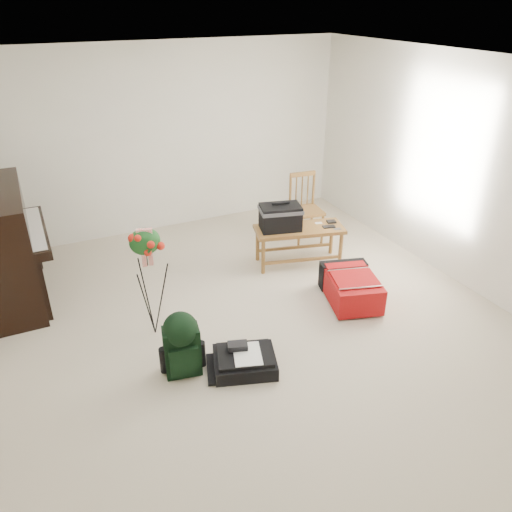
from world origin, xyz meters
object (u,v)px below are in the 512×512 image
piano (6,249)px  black_duffel (245,361)px  red_suitcase (348,285)px  flower_stand (150,283)px  green_backpack (182,341)px  bench (287,222)px  dining_chair (305,209)px

piano → black_duffel: (1.79, -2.18, -0.52)m
red_suitcase → flower_stand: size_ratio=0.74×
piano → green_backpack: bearing=-57.5°
bench → red_suitcase: 1.08m
black_duffel → dining_chair: bearing=66.5°
red_suitcase → green_backpack: green_backpack is taller
black_duffel → green_backpack: 0.60m
red_suitcase → green_backpack: size_ratio=1.41×
red_suitcase → flower_stand: bearing=-171.8°
dining_chair → green_backpack: bearing=-134.4°
dining_chair → flower_stand: 2.73m
green_backpack → red_suitcase: bearing=21.0°
black_duffel → green_backpack: (-0.51, 0.18, 0.26)m
piano → green_backpack: (1.27, -2.00, -0.26)m
black_duffel → bench: bearing=68.4°
green_backpack → flower_stand: (-0.07, 0.69, 0.23)m
piano → black_duffel: piano is taller
dining_chair → bench: bearing=-129.5°
black_duffel → flower_stand: (-0.59, 0.87, 0.49)m
piano → red_suitcase: piano is taller
flower_stand → dining_chair: bearing=41.7°
piano → green_backpack: piano is taller
piano → bench: (3.05, -0.65, -0.01)m
black_duffel → piano: bearing=147.1°
bench → flower_stand: flower_stand is taller
bench → flower_stand: (-1.85, -0.66, -0.01)m
piano → red_suitcase: 3.69m
bench → flower_stand: bearing=-145.9°
dining_chair → green_backpack: 3.04m
bench → red_suitcase: (0.25, -0.96, -0.42)m
piano → flower_stand: (1.20, -1.31, -0.03)m
bench → dining_chair: 0.82m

